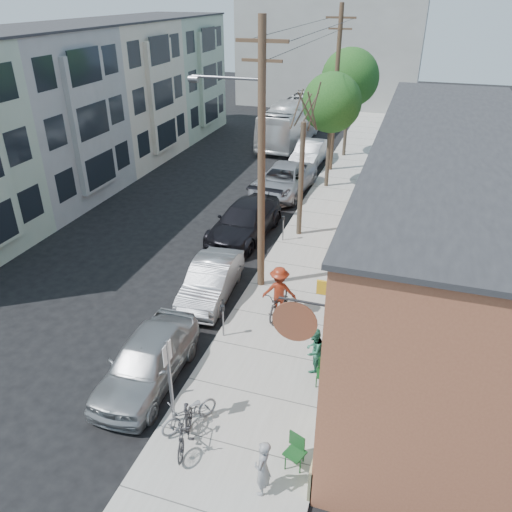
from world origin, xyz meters
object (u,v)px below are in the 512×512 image
(parking_meter_near, at_px, (223,316))
(car_2, at_px, (245,221))
(car_4, at_px, (310,153))
(car_3, at_px, (283,180))
(sign_post, at_px, (169,375))
(cyclist, at_px, (279,291))
(tree_bare, at_px, (301,181))
(tree_leafy_far, at_px, (350,78))
(patron_grey, at_px, (263,468))
(car_1, at_px, (211,280))
(parked_bike_b, at_px, (190,413))
(parking_meter_far, at_px, (283,224))
(patio_chair_b, at_px, (295,453))
(bus, at_px, (294,120))
(car_0, at_px, (147,360))
(parked_bike_a, at_px, (185,429))
(patio_chair_a, at_px, (324,373))
(patron_green, at_px, (314,350))
(tree_leafy_mid, at_px, (332,103))
(utility_pole_near, at_px, (260,159))

(parking_meter_near, xyz_separation_m, car_2, (-1.98, 8.01, -0.16))
(car_4, bearing_deg, car_3, -90.97)
(sign_post, distance_m, parking_meter_near, 4.16)
(parking_meter_near, bearing_deg, cyclist, 52.83)
(tree_bare, bearing_deg, tree_leafy_far, 90.00)
(patron_grey, xyz_separation_m, car_1, (-4.55, 7.83, -0.20))
(parked_bike_b, bearing_deg, parking_meter_far, 126.38)
(parked_bike_b, bearing_deg, patio_chair_b, 26.23)
(bus, bearing_deg, car_0, -81.97)
(parked_bike_a, xyz_separation_m, car_4, (-2.20, 24.90, 0.12))
(patio_chair_a, height_order, patio_chair_b, same)
(patron_green, height_order, car_0, patron_green)
(tree_leafy_mid, distance_m, car_1, 14.39)
(sign_post, distance_m, tree_leafy_far, 27.04)
(patron_grey, relative_size, bus, 0.14)
(utility_pole_near, distance_m, car_2, 6.64)
(patron_grey, bearing_deg, bus, -166.65)
(utility_pole_near, bearing_deg, car_4, 95.50)
(parking_meter_far, xyz_separation_m, tree_leafy_far, (0.55, 14.84, 4.52))
(tree_leafy_mid, distance_m, cyclist, 14.65)
(patron_green, bearing_deg, parked_bike_b, -25.34)
(sign_post, height_order, patio_chair_b, sign_post)
(tree_leafy_mid, xyz_separation_m, parked_bike_a, (0.20, -20.67, -4.42))
(patron_green, bearing_deg, tree_leafy_mid, -156.27)
(utility_pole_near, xyz_separation_m, patron_green, (3.19, -4.48, -4.49))
(tree_leafy_mid, bearing_deg, patron_green, -80.59)
(patron_grey, distance_m, car_3, 20.30)
(patron_green, relative_size, car_0, 0.33)
(sign_post, xyz_separation_m, patio_chair_a, (3.69, 2.73, -1.24))
(cyclist, relative_size, car_3, 0.33)
(parked_bike_a, xyz_separation_m, car_3, (-2.47, 18.99, 0.13))
(sign_post, xyz_separation_m, car_1, (-1.55, 6.49, -1.09))
(sign_post, bearing_deg, car_4, 93.65)
(patio_chair_b, distance_m, cyclist, 6.78)
(tree_bare, bearing_deg, patio_chair_a, -72.34)
(car_0, bearing_deg, car_2, 91.14)
(parking_meter_near, distance_m, patron_green, 3.42)
(parked_bike_a, height_order, car_0, car_0)
(parking_meter_far, height_order, car_4, car_4)
(parking_meter_near, height_order, parked_bike_b, parking_meter_near)
(patio_chair_b, distance_m, car_1, 8.57)
(parking_meter_far, distance_m, bus, 18.72)
(tree_leafy_mid, relative_size, bus, 0.59)
(patio_chair_a, distance_m, parked_bike_a, 4.52)
(patio_chair_b, xyz_separation_m, bus, (-7.71, 30.61, 0.98))
(parking_meter_far, bearing_deg, patron_green, -68.96)
(car_0, bearing_deg, cyclist, 55.99)
(sign_post, relative_size, tree_leafy_mid, 0.42)
(sign_post, height_order, parking_meter_near, sign_post)
(patio_chair_a, xyz_separation_m, car_0, (-5.24, -1.34, 0.21))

